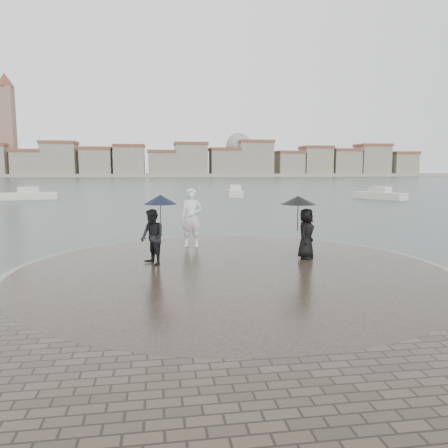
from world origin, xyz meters
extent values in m
plane|color=#2B3835|center=(0.00, 0.00, 0.00)|extent=(400.00, 400.00, 0.00)
cylinder|color=gray|center=(0.00, 3.50, 0.16)|extent=(12.50, 12.50, 0.32)
cylinder|color=#2D261E|center=(0.00, 3.50, 0.18)|extent=(11.90, 11.90, 0.36)
imported|color=silver|center=(-0.82, 7.07, 1.41)|extent=(0.85, 0.66, 2.09)
imported|color=black|center=(-2.19, 4.28, 1.17)|extent=(0.93, 0.99, 1.63)
cylinder|color=black|center=(-1.94, 4.38, 1.71)|extent=(0.02, 0.02, 0.90)
cone|color=black|center=(-1.94, 4.38, 2.26)|extent=(0.99, 0.99, 0.28)
imported|color=black|center=(2.52, 4.43, 1.15)|extent=(0.85, 0.91, 1.57)
cylinder|color=black|center=(2.27, 4.53, 1.66)|extent=(0.02, 0.02, 0.90)
cone|color=black|center=(2.27, 4.53, 2.18)|extent=(1.12, 1.12, 0.26)
cube|color=gray|center=(0.00, 163.00, 0.60)|extent=(260.00, 20.00, 1.20)
cube|color=gray|center=(-48.00, 160.00, 4.50)|extent=(10.00, 10.00, 9.00)
cube|color=brown|center=(-48.00, 160.00, 9.50)|extent=(10.60, 10.60, 1.00)
cube|color=gray|center=(-37.00, 160.00, 6.00)|extent=(12.00, 10.00, 12.00)
cube|color=brown|center=(-37.00, 160.00, 12.50)|extent=(12.60, 10.60, 1.00)
cube|color=gray|center=(-24.00, 160.00, 5.00)|extent=(11.00, 10.00, 10.00)
cube|color=brown|center=(-24.00, 160.00, 10.50)|extent=(11.60, 10.60, 1.00)
cube|color=gray|center=(-12.00, 160.00, 5.50)|extent=(11.00, 10.00, 11.00)
cube|color=brown|center=(-12.00, 160.00, 11.50)|extent=(11.60, 10.60, 1.00)
cube|color=gray|center=(0.00, 160.00, 4.50)|extent=(10.00, 10.00, 9.00)
cube|color=brown|center=(0.00, 160.00, 9.50)|extent=(10.60, 10.60, 1.00)
cube|color=gray|center=(11.00, 160.00, 6.00)|extent=(12.00, 10.00, 12.00)
cube|color=brown|center=(11.00, 160.00, 12.50)|extent=(12.60, 10.60, 1.00)
cube|color=gray|center=(24.00, 160.00, 5.00)|extent=(11.00, 10.00, 10.00)
cube|color=brown|center=(24.00, 160.00, 10.50)|extent=(11.60, 10.60, 1.00)
cube|color=gray|center=(36.00, 160.00, 6.50)|extent=(13.00, 10.00, 13.00)
cube|color=brown|center=(36.00, 160.00, 13.50)|extent=(13.60, 10.60, 1.00)
cube|color=gray|center=(50.00, 160.00, 4.50)|extent=(10.00, 10.00, 9.00)
cube|color=brown|center=(50.00, 160.00, 9.50)|extent=(10.60, 10.60, 1.00)
cube|color=gray|center=(61.00, 160.00, 5.50)|extent=(11.00, 10.00, 11.00)
cube|color=brown|center=(61.00, 160.00, 11.50)|extent=(11.60, 10.60, 1.00)
cube|color=gray|center=(73.00, 160.00, 5.00)|extent=(11.00, 10.00, 10.00)
cube|color=brown|center=(73.00, 160.00, 10.50)|extent=(11.60, 10.60, 1.00)
cube|color=gray|center=(85.00, 160.00, 6.00)|extent=(12.00, 10.00, 12.00)
cube|color=brown|center=(85.00, 160.00, 12.50)|extent=(12.60, 10.60, 1.00)
cube|color=gray|center=(98.00, 160.00, 4.50)|extent=(10.00, 10.00, 9.00)
cube|color=brown|center=(98.00, 160.00, 9.50)|extent=(10.60, 10.60, 1.00)
cube|color=#846654|center=(-55.00, 162.00, 16.00)|extent=(5.00, 5.00, 32.00)
cone|color=brown|center=(-55.00, 162.00, 34.50)|extent=(6.80, 6.80, 5.00)
sphere|color=gray|center=(30.00, 162.00, 12.00)|extent=(10.00, 10.00, 10.00)
cube|color=beige|center=(20.83, 33.87, 0.25)|extent=(3.94, 5.62, 0.90)
cube|color=beige|center=(20.83, 33.87, 0.85)|extent=(1.98, 2.33, 0.90)
cube|color=beige|center=(6.81, 40.75, 0.25)|extent=(2.26, 5.65, 0.90)
cube|color=beige|center=(6.81, 40.75, 0.85)|extent=(1.43, 2.13, 0.90)
cube|color=beige|center=(-15.00, 38.77, 0.25)|extent=(5.68, 2.42, 0.90)
cube|color=beige|center=(-15.00, 38.77, 0.85)|extent=(2.16, 1.49, 0.90)
camera|label=1|loc=(-2.03, -8.42, 3.15)|focal=35.00mm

